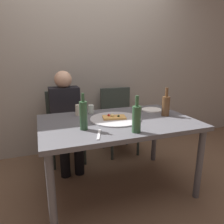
{
  "coord_description": "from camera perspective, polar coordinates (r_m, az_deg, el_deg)",
  "views": [
    {
      "loc": [
        -0.7,
        -1.76,
        1.33
      ],
      "look_at": [
        -0.01,
        0.13,
        0.79
      ],
      "focal_mm": 33.1,
      "sensor_mm": 36.0,
      "label": 1
    }
  ],
  "objects": [
    {
      "name": "pizza_slice_last",
      "position": [
        2.0,
        0.53,
        -1.4
      ],
      "size": [
        0.24,
        0.17,
        0.05
      ],
      "color": "tan",
      "rests_on": "pizza_tray"
    },
    {
      "name": "tumbler_near",
      "position": [
        2.17,
        -9.12,
        0.57
      ],
      "size": [
        0.08,
        0.08,
        0.11
      ],
      "primitive_type": "cylinder",
      "color": "beige",
      "rests_on": "dining_table"
    },
    {
      "name": "ground_plane",
      "position": [
        2.32,
        1.46,
        -20.06
      ],
      "size": [
        8.0,
        8.0,
        0.0
      ],
      "primitive_type": "plane",
      "color": "brown"
    },
    {
      "name": "table_knife",
      "position": [
        1.63,
        -3.64,
        -6.17
      ],
      "size": [
        0.09,
        0.21,
        0.01
      ],
      "primitive_type": "cube",
      "rotation": [
        0.0,
        0.0,
        4.36
      ],
      "color": "#B7B7BC",
      "rests_on": "dining_table"
    },
    {
      "name": "chair_left",
      "position": [
        2.76,
        -12.83,
        -2.56
      ],
      "size": [
        0.44,
        0.44,
        0.9
      ],
      "rotation": [
        0.0,
        0.0,
        3.14
      ],
      "color": "#2D3833",
      "rests_on": "ground_plane"
    },
    {
      "name": "pizza_tray",
      "position": [
        2.01,
        0.97,
        -1.91
      ],
      "size": [
        0.5,
        0.5,
        0.01
      ],
      "primitive_type": "cylinder",
      "color": "#ADADB2",
      "rests_on": "dining_table"
    },
    {
      "name": "chair_right",
      "position": [
        2.94,
        1.74,
        -1.11
      ],
      "size": [
        0.44,
        0.44,
        0.9
      ],
      "rotation": [
        0.0,
        0.0,
        3.14
      ],
      "color": "#2D3833",
      "rests_on": "ground_plane"
    },
    {
      "name": "dining_table",
      "position": [
        2.01,
        1.58,
        -4.41
      ],
      "size": [
        1.46,
        0.92,
        0.74
      ],
      "color": "#4C4C51",
      "rests_on": "ground_plane"
    },
    {
      "name": "tumbler_far",
      "position": [
        2.22,
        -5.84,
        0.77
      ],
      "size": [
        0.06,
        0.06,
        0.09
      ],
      "primitive_type": "cylinder",
      "color": "#B7C6BC",
      "rests_on": "dining_table"
    },
    {
      "name": "plate_stack",
      "position": [
        2.38,
        10.97,
        0.59
      ],
      "size": [
        0.23,
        0.23,
        0.02
      ],
      "primitive_type": "cylinder",
      "color": "white",
      "rests_on": "dining_table"
    },
    {
      "name": "back_wall",
      "position": [
        2.99,
        -6.65,
        14.34
      ],
      "size": [
        6.0,
        0.1,
        2.6
      ],
      "primitive_type": "cube",
      "color": "gray",
      "rests_on": "ground_plane"
    },
    {
      "name": "wine_bottle",
      "position": [
        1.72,
        -7.89,
        -0.84
      ],
      "size": [
        0.07,
        0.07,
        0.31
      ],
      "color": "#2D5133",
      "rests_on": "dining_table"
    },
    {
      "name": "beer_bottle",
      "position": [
        1.65,
        6.79,
        -1.78
      ],
      "size": [
        0.07,
        0.07,
        0.3
      ],
      "color": "#2D5133",
      "rests_on": "dining_table"
    },
    {
      "name": "guest_in_sweater",
      "position": [
        2.58,
        -12.55,
        -0.82
      ],
      "size": [
        0.36,
        0.56,
        1.17
      ],
      "rotation": [
        0.0,
        0.0,
        3.14
      ],
      "color": "black",
      "rests_on": "ground_plane"
    },
    {
      "name": "water_bottle",
      "position": [
        2.19,
        14.64,
        1.8
      ],
      "size": [
        0.08,
        0.08,
        0.29
      ],
      "color": "brown",
      "rests_on": "dining_table"
    }
  ]
}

